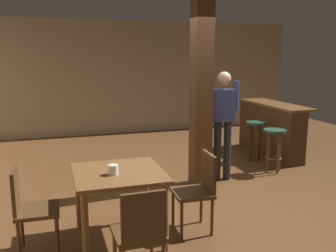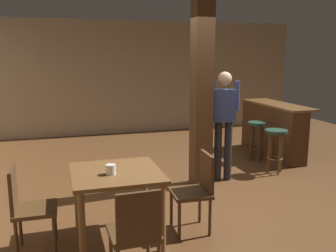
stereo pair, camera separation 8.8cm
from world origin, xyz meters
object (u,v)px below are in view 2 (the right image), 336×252
at_px(bar_stool_mid, 257,132).
at_px(dining_table, 116,183).
at_px(standing_person, 224,118).
at_px(napkin_cup, 111,169).
at_px(chair_west, 27,205).
at_px(chair_south, 136,231).
at_px(chair_east, 197,188).
at_px(bar_counter, 272,129).
at_px(bar_stool_near, 276,140).

bearing_deg(bar_stool_mid, dining_table, -142.53).
bearing_deg(standing_person, dining_table, -142.35).
height_order(napkin_cup, bar_stool_mid, napkin_cup).
bearing_deg(chair_west, standing_person, 28.00).
xyz_separation_m(chair_south, chair_west, (-0.93, 0.86, 0.00)).
relative_size(chair_east, chair_south, 1.00).
bearing_deg(bar_counter, bar_stool_mid, -148.86).
bearing_deg(bar_counter, bar_stool_near, -119.40).
relative_size(chair_east, bar_stool_near, 1.20).
relative_size(dining_table, napkin_cup, 8.89).
relative_size(chair_east, bar_counter, 0.49).
distance_m(napkin_cup, bar_stool_near, 3.41).
height_order(chair_west, bar_stool_mid, chair_west).
bearing_deg(bar_stool_near, bar_counter, 60.60).
height_order(dining_table, chair_west, chair_west).
distance_m(dining_table, standing_person, 2.45).
bearing_deg(bar_stool_near, standing_person, -175.97).
bearing_deg(standing_person, bar_stool_near, 4.03).
distance_m(dining_table, chair_east, 0.91).
relative_size(bar_stool_near, bar_stool_mid, 1.00).
height_order(dining_table, bar_stool_near, dining_table).
bearing_deg(bar_counter, standing_person, -144.79).
xyz_separation_m(dining_table, chair_east, (0.90, -0.04, -0.13)).
height_order(napkin_cup, bar_stool_near, napkin_cup).
relative_size(dining_table, standing_person, 0.54).
xyz_separation_m(dining_table, bar_counter, (3.51, 2.60, -0.12)).
xyz_separation_m(standing_person, bar_counter, (1.59, 1.12, -0.48)).
height_order(dining_table, bar_counter, bar_counter).
bearing_deg(chair_east, chair_west, 179.30).
height_order(chair_east, chair_south, same).
bearing_deg(standing_person, chair_east, -123.89).
bearing_deg(chair_south, napkin_cup, 96.41).
distance_m(dining_table, chair_west, 0.91).
distance_m(napkin_cup, standing_person, 2.53).
xyz_separation_m(napkin_cup, bar_stool_near, (2.98, 1.63, -0.25)).
bearing_deg(bar_counter, chair_south, -135.02).
relative_size(chair_east, standing_person, 0.52).
distance_m(chair_east, standing_person, 1.90).
distance_m(chair_west, standing_person, 3.23).
xyz_separation_m(chair_east, bar_counter, (2.61, 2.64, 0.01)).
xyz_separation_m(chair_south, napkin_cup, (-0.09, 0.80, 0.31)).
bearing_deg(chair_south, chair_west, 137.06).
distance_m(napkin_cup, bar_counter, 4.48).
relative_size(chair_south, standing_person, 0.52).
xyz_separation_m(chair_west, napkin_cup, (0.83, -0.06, 0.31)).
xyz_separation_m(chair_south, bar_stool_near, (2.89, 2.43, 0.06)).
bearing_deg(chair_west, napkin_cup, -3.96).
bearing_deg(napkin_cup, chair_west, 176.04).
height_order(dining_table, chair_east, chair_east).
distance_m(chair_east, bar_stool_near, 2.57).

